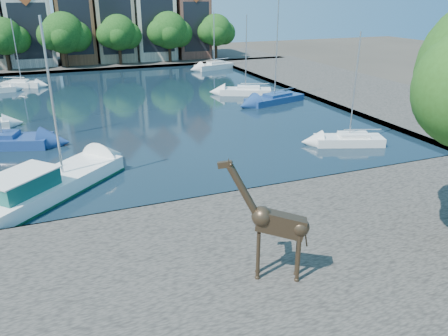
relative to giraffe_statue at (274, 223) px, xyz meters
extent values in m
plane|color=#38332B|center=(1.43, 7.92, -2.85)|extent=(160.00, 160.00, 0.00)
cube|color=black|center=(1.43, 31.92, -2.81)|extent=(38.00, 50.00, 0.08)
cube|color=#524E47|center=(1.43, 0.92, -2.60)|extent=(50.00, 14.00, 0.50)
cube|color=#524E47|center=(1.43, 63.92, -2.60)|extent=(60.00, 16.00, 0.50)
cube|color=#524E47|center=(26.43, 31.92, -2.60)|extent=(14.00, 52.00, 0.50)
cube|color=beige|center=(-9.07, 63.92, 2.90)|extent=(6.37, 9.00, 10.50)
cube|color=black|center=(-9.07, 59.44, 2.90)|extent=(5.20, 0.05, 7.88)
cube|color=brown|center=(-2.57, 63.92, 4.15)|extent=(5.39, 9.00, 13.00)
cube|color=black|center=(-2.57, 59.44, 4.15)|extent=(4.40, 0.05, 9.75)
cube|color=tan|center=(3.43, 63.92, 3.40)|extent=(5.88, 9.00, 11.50)
cube|color=black|center=(3.43, 59.44, 3.40)|extent=(4.80, 0.05, 8.62)
cube|color=beige|center=(9.93, 63.92, 3.65)|extent=(6.37, 9.00, 12.00)
cube|color=black|center=(9.93, 59.44, 3.65)|extent=(5.20, 0.05, 9.00)
cube|color=brown|center=(16.43, 63.92, 2.90)|extent=(5.39, 9.00, 10.50)
cube|color=black|center=(16.43, 59.44, 2.90)|extent=(4.40, 0.05, 7.88)
cylinder|color=#332114|center=(-12.57, 58.42, -0.75)|extent=(0.50, 0.50, 3.20)
sphere|color=#133C11|center=(-12.57, 58.42, 2.41)|extent=(5.20, 5.20, 5.20)
sphere|color=#133C11|center=(-11.01, 58.72, 1.89)|extent=(3.90, 3.90, 3.90)
cylinder|color=#332114|center=(-4.57, 58.42, -0.75)|extent=(0.50, 0.50, 3.20)
sphere|color=#133C11|center=(-4.57, 58.42, 2.65)|extent=(6.00, 6.00, 6.00)
sphere|color=#133C11|center=(-2.77, 58.72, 2.05)|extent=(4.50, 4.50, 4.50)
sphere|color=#133C11|center=(-6.22, 58.02, 2.35)|extent=(4.20, 4.20, 4.20)
cylinder|color=#332114|center=(3.43, 58.42, -0.75)|extent=(0.50, 0.50, 3.20)
sphere|color=#133C11|center=(3.43, 58.42, 2.47)|extent=(5.40, 5.40, 5.40)
sphere|color=#133C11|center=(5.05, 58.72, 1.93)|extent=(4.05, 4.05, 4.05)
sphere|color=#133C11|center=(1.94, 58.02, 2.20)|extent=(3.78, 3.78, 3.78)
cylinder|color=#332114|center=(11.43, 58.42, -0.75)|extent=(0.50, 0.50, 3.20)
sphere|color=#133C11|center=(11.43, 58.42, 2.59)|extent=(5.80, 5.80, 5.80)
sphere|color=#133C11|center=(13.17, 58.72, 2.01)|extent=(4.35, 4.35, 4.35)
sphere|color=#133C11|center=(9.83, 58.02, 2.30)|extent=(4.06, 4.06, 4.06)
cylinder|color=#332114|center=(19.43, 58.42, -0.75)|extent=(0.50, 0.50, 3.20)
sphere|color=#133C11|center=(19.43, 58.42, 2.41)|extent=(5.20, 5.20, 5.20)
sphere|color=#133C11|center=(20.99, 58.72, 1.89)|extent=(3.90, 3.90, 3.90)
sphere|color=#133C11|center=(18.00, 58.02, 2.15)|extent=(3.64, 3.64, 3.64)
cylinder|color=#3D2E1E|center=(-0.58, 0.06, -1.35)|extent=(0.15, 0.15, 1.99)
cylinder|color=#3D2E1E|center=(-0.39, 0.43, -1.35)|extent=(0.15, 0.15, 1.99)
cylinder|color=#3D2E1E|center=(0.77, -0.63, -1.35)|extent=(0.15, 0.15, 1.99)
cylinder|color=#3D2E1E|center=(0.96, -0.25, -1.35)|extent=(0.15, 0.15, 1.99)
cube|color=#3D2E1E|center=(0.24, -0.12, -0.03)|extent=(1.95, 1.34, 1.16)
cylinder|color=#3D2E1E|center=(-1.02, 0.52, 1.26)|extent=(1.26, 0.83, 2.06)
cube|color=#3D2E1E|center=(-1.63, 0.83, 2.27)|extent=(0.57, 0.40, 0.31)
cube|color=white|center=(-7.98, 12.14, -2.19)|extent=(9.17, 8.90, 1.15)
cube|color=#125148|center=(-9.24, 10.94, -1.45)|extent=(4.03, 3.98, 1.06)
cylinder|color=#B2B2B7|center=(-7.13, 12.94, 2.52)|extent=(0.14, 0.14, 8.81)
cube|color=navy|center=(-11.03, 22.44, -2.27)|extent=(7.24, 4.40, 1.00)
cube|color=navy|center=(-11.03, 22.44, -1.94)|extent=(3.36, 2.52, 0.55)
cube|color=white|center=(-10.57, 46.74, -2.36)|extent=(4.87, 3.29, 0.82)
cube|color=white|center=(-10.57, 46.74, -2.09)|extent=(2.30, 1.83, 0.45)
cylinder|color=#B2B2B7|center=(-10.57, 46.74, 1.57)|extent=(0.11, 0.11, 7.41)
cube|color=silver|center=(13.47, 13.35, -2.35)|extent=(5.37, 3.41, 0.83)
cube|color=silver|center=(13.47, 13.35, -2.08)|extent=(2.51, 1.93, 0.46)
cylinder|color=#B2B2B7|center=(13.47, 13.35, 1.70)|extent=(0.11, 0.11, 7.65)
cube|color=navy|center=(14.69, 27.90, -2.34)|extent=(6.95, 4.00, 0.85)
cube|color=navy|center=(14.69, 27.90, -2.06)|extent=(3.20, 2.33, 0.47)
cylinder|color=#B2B2B7|center=(14.69, 27.90, 3.13)|extent=(0.11, 0.11, 10.47)
cube|color=white|center=(13.43, 32.65, -2.33)|extent=(6.08, 4.22, 0.88)
cube|color=white|center=(13.43, 32.65, -2.03)|extent=(2.88, 2.33, 0.49)
cylinder|color=#B2B2B7|center=(13.43, 32.65, 1.91)|extent=(0.12, 0.12, 7.99)
cube|color=silver|center=(16.43, 51.15, -2.26)|extent=(6.38, 3.64, 1.01)
cube|color=silver|center=(16.43, 51.15, -1.92)|extent=(2.94, 2.13, 0.56)
cylinder|color=#B2B2B7|center=(16.43, 51.15, 1.86)|extent=(0.13, 0.13, 7.69)
camera|label=1|loc=(-6.95, -12.65, 7.91)|focal=35.00mm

